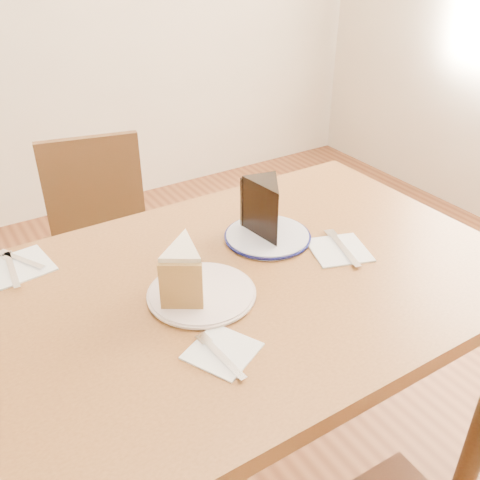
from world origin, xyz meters
The scene contains 13 objects.
table centered at (0.00, 0.00, 0.65)m, with size 1.20×0.80×0.75m.
chair_far centered at (-0.09, 0.77, 0.45)m, with size 0.48×0.48×0.81m.
plate_cream centered at (-0.12, -0.01, 0.76)m, with size 0.22×0.22×0.01m, color silver.
plate_navy centered at (0.13, 0.11, 0.76)m, with size 0.20×0.20×0.01m, color silver.
carrot_cake centered at (-0.15, 0.01, 0.81)m, with size 0.08×0.11×0.10m, color white, non-canonical shape.
chocolate_cake centered at (0.13, 0.11, 0.82)m, with size 0.09×0.12×0.13m, color black, non-canonical shape.
napkin_cream centered at (-0.17, -0.18, 0.75)m, with size 0.11×0.11×0.00m, color white.
napkin_navy centered at (0.24, -0.03, 0.75)m, with size 0.13×0.13×0.00m, color white.
napkin_spare centered at (-0.42, 0.30, 0.75)m, with size 0.13×0.13×0.00m, color white.
fork_cream centered at (-0.18, -0.20, 0.76)m, with size 0.01×0.14×0.00m, color silver.
knife_navy centered at (0.25, -0.03, 0.76)m, with size 0.02×0.17×0.00m, color silver.
fork_spare centered at (-0.41, 0.32, 0.76)m, with size 0.01×0.14×0.00m, color white.
knife_spare centered at (-0.44, 0.29, 0.76)m, with size 0.01×0.16×0.00m, color silver.
Camera 1 is at (-0.53, -0.82, 1.43)m, focal length 40.00 mm.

